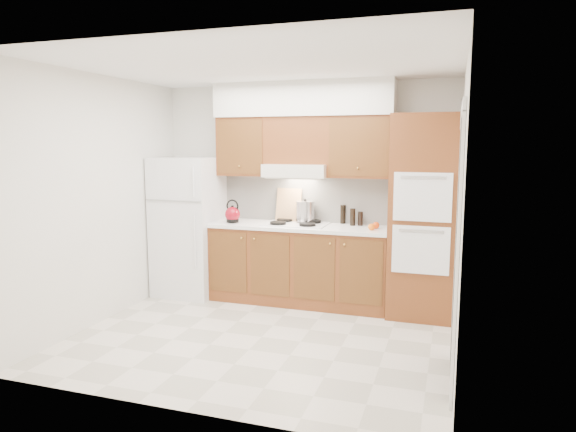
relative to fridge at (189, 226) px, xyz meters
The scene contains 26 objects.
floor 2.00m from the fridge, 39.06° to the right, with size 3.60×3.60×0.00m, color beige.
ceiling 2.51m from the fridge, 39.06° to the right, with size 3.60×3.60×0.00m, color white.
wall_back 1.52m from the fridge, 14.37° to the left, with size 3.60×0.02×2.60m, color white.
wall_left 1.28m from the fridge, 109.11° to the right, with size 0.02×3.00×2.60m, color white.
wall_right 3.43m from the fridge, 19.58° to the right, with size 0.02×3.00×2.60m, color white.
fridge is the anchor object (origin of this frame).
base_cabinets 1.49m from the fridge, ahead, with size 2.11×0.60×0.90m, color brown.
countertop 1.43m from the fridge, ahead, with size 2.13×0.62×0.04m, color white.
backsplash 1.51m from the fridge, 13.56° to the left, with size 2.11×0.03×0.56m, color white.
oven_cabinet 2.86m from the fridge, ahead, with size 0.70×0.65×2.20m, color brown.
upper_cab_left 1.22m from the fridge, 15.78° to the left, with size 0.63×0.33×0.70m, color brown.
upper_cab_right 2.35m from the fridge, ahead, with size 0.73×0.33×0.70m, color brown.
range_hood 1.56m from the fridge, ahead, with size 0.75×0.45×0.15m, color silver.
upper_cab_over_hood 1.75m from the fridge, ahead, with size 0.75×0.33×0.55m, color brown.
soffit 2.11m from the fridge, ahead, with size 2.13×0.36×0.40m, color silver.
cooktop 1.38m from the fridge, ahead, with size 0.74×0.50×0.01m, color white.
doorway 3.53m from the fridge, 25.02° to the right, with size 0.02×0.90×2.10m, color black.
wall_clock 3.49m from the fridge, 10.48° to the right, with size 0.30×0.30×0.02m, color #3F3833.
kettle 0.64m from the fridge, ahead, with size 0.18×0.18×0.18m, color maroon.
cutting_board 1.29m from the fridge, 12.08° to the left, with size 0.31×0.02×0.42m, color tan.
stock_pot 1.49m from the fridge, ahead, with size 0.22×0.22×0.23m, color silver.
condiment_a 1.93m from the fridge, ahead, with size 0.06×0.06×0.22m, color black.
condiment_b 2.05m from the fridge, ahead, with size 0.06×0.06×0.20m, color black.
condiment_c 2.14m from the fridge, ahead, with size 0.06×0.06×0.16m, color black.
orange_near 2.30m from the fridge, ahead, with size 0.08×0.08×0.08m, color orange.
orange_far 2.33m from the fridge, ahead, with size 0.08×0.08×0.08m, color #FF510D.
Camera 1 is at (1.74, -4.52, 1.89)m, focal length 32.00 mm.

